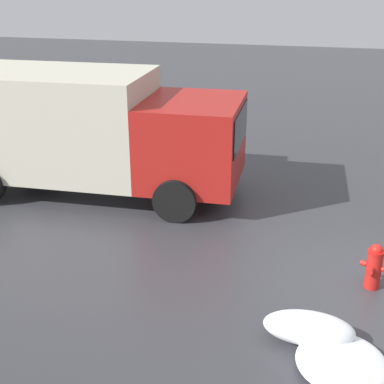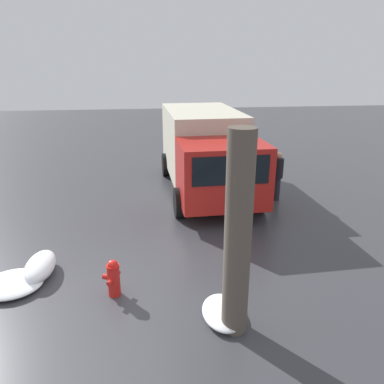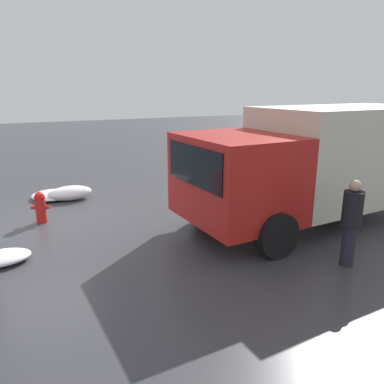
# 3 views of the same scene
# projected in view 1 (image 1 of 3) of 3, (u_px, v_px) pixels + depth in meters

# --- Properties ---
(ground_plane) EXTENTS (60.00, 60.00, 0.00)m
(ground_plane) POSITION_uv_depth(u_px,v_px,m) (371.00, 287.00, 8.73)
(ground_plane) COLOR #38383D
(fire_hydrant) EXTENTS (0.45, 0.36, 0.78)m
(fire_hydrant) POSITION_uv_depth(u_px,v_px,m) (374.00, 266.00, 8.57)
(fire_hydrant) COLOR red
(fire_hydrant) RESTS_ON ground_plane
(delivery_truck) EXTENTS (6.65, 2.94, 2.75)m
(delivery_truck) POSITION_uv_depth(u_px,v_px,m) (88.00, 128.00, 12.03)
(delivery_truck) COLOR red
(delivery_truck) RESTS_ON ground_plane
(pedestrian) EXTENTS (0.35, 0.35, 1.63)m
(pedestrian) POSITION_uv_depth(u_px,v_px,m) (171.00, 132.00, 13.94)
(pedestrian) COLOR #23232D
(pedestrian) RESTS_ON ground_plane
(snow_pile_by_hydrant) EXTENTS (1.26, 0.61, 0.42)m
(snow_pile_by_hydrant) POSITION_uv_depth(u_px,v_px,m) (309.00, 328.00, 7.38)
(snow_pile_by_hydrant) COLOR white
(snow_pile_by_hydrant) RESTS_ON ground_plane
(snow_pile_curbside) EXTENTS (1.18, 1.25, 0.19)m
(snow_pile_curbside) POSITION_uv_depth(u_px,v_px,m) (341.00, 362.00, 6.91)
(snow_pile_curbside) COLOR white
(snow_pile_curbside) RESTS_ON ground_plane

